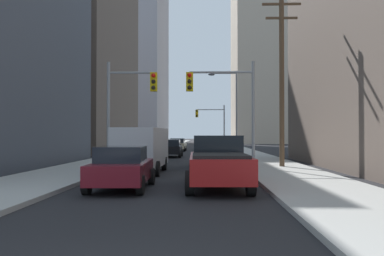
{
  "coord_description": "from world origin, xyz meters",
  "views": [
    {
      "loc": [
        1.34,
        -3.53,
        1.92
      ],
      "look_at": [
        0.0,
        38.86,
        2.66
      ],
      "focal_mm": 37.28,
      "sensor_mm": 36.0,
      "label": 1
    }
  ],
  "objects_px": {
    "sedan_navy": "(211,155)",
    "sedan_black": "(171,148)",
    "sedan_beige": "(178,145)",
    "pickup_truck_red": "(218,162)",
    "cargo_van_silver": "(142,148)",
    "traffic_signal_near_right": "(224,97)",
    "traffic_signal_near_left": "(129,98)",
    "sedan_maroon": "(122,168)",
    "traffic_signal_far_right": "(212,119)"
  },
  "relations": [
    {
      "from": "cargo_van_silver",
      "to": "traffic_signal_near_left",
      "type": "relative_size",
      "value": 0.88
    },
    {
      "from": "sedan_maroon",
      "to": "sedan_black",
      "type": "xyz_separation_m",
      "value": [
        -0.03,
        20.5,
        0.0
      ]
    },
    {
      "from": "sedan_maroon",
      "to": "sedan_beige",
      "type": "distance_m",
      "value": 33.1
    },
    {
      "from": "sedan_black",
      "to": "traffic_signal_near_left",
      "type": "relative_size",
      "value": 0.7
    },
    {
      "from": "sedan_navy",
      "to": "sedan_black",
      "type": "bearing_deg",
      "value": 105.93
    },
    {
      "from": "cargo_van_silver",
      "to": "sedan_beige",
      "type": "relative_size",
      "value": 1.24
    },
    {
      "from": "pickup_truck_red",
      "to": "cargo_van_silver",
      "type": "relative_size",
      "value": 1.03
    },
    {
      "from": "cargo_van_silver",
      "to": "sedan_beige",
      "type": "xyz_separation_m",
      "value": [
        -0.03,
        27.08,
        -0.52
      ]
    },
    {
      "from": "traffic_signal_near_right",
      "to": "sedan_navy",
      "type": "bearing_deg",
      "value": 129.2
    },
    {
      "from": "pickup_truck_red",
      "to": "cargo_van_silver",
      "type": "height_order",
      "value": "cargo_van_silver"
    },
    {
      "from": "pickup_truck_red",
      "to": "sedan_maroon",
      "type": "relative_size",
      "value": 1.28
    },
    {
      "from": "pickup_truck_red",
      "to": "sedan_maroon",
      "type": "height_order",
      "value": "pickup_truck_red"
    },
    {
      "from": "cargo_van_silver",
      "to": "traffic_signal_near_left",
      "type": "xyz_separation_m",
      "value": [
        -1.05,
        2.04,
        2.71
      ]
    },
    {
      "from": "sedan_navy",
      "to": "traffic_signal_far_right",
      "type": "xyz_separation_m",
      "value": [
        0.6,
        31.66,
        3.28
      ]
    },
    {
      "from": "traffic_signal_near_right",
      "to": "pickup_truck_red",
      "type": "bearing_deg",
      "value": -94.39
    },
    {
      "from": "sedan_black",
      "to": "sedan_navy",
      "type": "bearing_deg",
      "value": -74.07
    },
    {
      "from": "sedan_beige",
      "to": "traffic_signal_near_right",
      "type": "relative_size",
      "value": 0.71
    },
    {
      "from": "pickup_truck_red",
      "to": "traffic_signal_near_left",
      "type": "xyz_separation_m",
      "value": [
        -4.7,
        7.56,
        3.06
      ]
    },
    {
      "from": "sedan_black",
      "to": "traffic_signal_far_right",
      "type": "relative_size",
      "value": 0.7
    },
    {
      "from": "cargo_van_silver",
      "to": "sedan_maroon",
      "type": "relative_size",
      "value": 1.24
    },
    {
      "from": "pickup_truck_red",
      "to": "sedan_navy",
      "type": "height_order",
      "value": "pickup_truck_red"
    },
    {
      "from": "pickup_truck_red",
      "to": "traffic_signal_near_right",
      "type": "relative_size",
      "value": 0.91
    },
    {
      "from": "sedan_maroon",
      "to": "traffic_signal_near_left",
      "type": "bearing_deg",
      "value": 99.13
    },
    {
      "from": "sedan_navy",
      "to": "sedan_beige",
      "type": "distance_m",
      "value": 24.43
    },
    {
      "from": "pickup_truck_red",
      "to": "sedan_maroon",
      "type": "bearing_deg",
      "value": -171.68
    },
    {
      "from": "sedan_maroon",
      "to": "pickup_truck_red",
      "type": "bearing_deg",
      "value": 8.32
    },
    {
      "from": "cargo_van_silver",
      "to": "pickup_truck_red",
      "type": "bearing_deg",
      "value": -56.54
    },
    {
      "from": "pickup_truck_red",
      "to": "traffic_signal_far_right",
      "type": "relative_size",
      "value": 0.91
    },
    {
      "from": "pickup_truck_red",
      "to": "sedan_beige",
      "type": "xyz_separation_m",
      "value": [
        -3.68,
        32.6,
        -0.16
      ]
    },
    {
      "from": "sedan_beige",
      "to": "traffic_signal_near_left",
      "type": "distance_m",
      "value": 25.27
    },
    {
      "from": "sedan_beige",
      "to": "sedan_navy",
      "type": "bearing_deg",
      "value": -81.65
    },
    {
      "from": "pickup_truck_red",
      "to": "traffic_signal_far_right",
      "type": "xyz_separation_m",
      "value": [
        0.47,
        40.09,
        3.12
      ]
    },
    {
      "from": "sedan_black",
      "to": "traffic_signal_near_right",
      "type": "relative_size",
      "value": 0.7
    },
    {
      "from": "sedan_maroon",
      "to": "traffic_signal_near_right",
      "type": "relative_size",
      "value": 0.71
    },
    {
      "from": "sedan_navy",
      "to": "traffic_signal_near_left",
      "type": "relative_size",
      "value": 0.7
    },
    {
      "from": "sedan_black",
      "to": "pickup_truck_red",
      "type": "bearing_deg",
      "value": -80.26
    },
    {
      "from": "traffic_signal_near_left",
      "to": "traffic_signal_near_right",
      "type": "relative_size",
      "value": 1.0
    },
    {
      "from": "sedan_black",
      "to": "cargo_van_silver",
      "type": "bearing_deg",
      "value": -90.86
    },
    {
      "from": "traffic_signal_near_left",
      "to": "pickup_truck_red",
      "type": "bearing_deg",
      "value": -58.13
    },
    {
      "from": "sedan_navy",
      "to": "traffic_signal_near_right",
      "type": "height_order",
      "value": "traffic_signal_near_right"
    },
    {
      "from": "cargo_van_silver",
      "to": "sedan_maroon",
      "type": "bearing_deg",
      "value": -87.68
    },
    {
      "from": "cargo_van_silver",
      "to": "sedan_beige",
      "type": "bearing_deg",
      "value": 90.06
    },
    {
      "from": "sedan_maroon",
      "to": "sedan_beige",
      "type": "height_order",
      "value": "same"
    },
    {
      "from": "sedan_beige",
      "to": "traffic_signal_near_right",
      "type": "height_order",
      "value": "traffic_signal_near_right"
    },
    {
      "from": "sedan_maroon",
      "to": "cargo_van_silver",
      "type": "bearing_deg",
      "value": 92.32
    },
    {
      "from": "sedan_navy",
      "to": "traffic_signal_near_right",
      "type": "bearing_deg",
      "value": -50.8
    },
    {
      "from": "sedan_beige",
      "to": "traffic_signal_far_right",
      "type": "distance_m",
      "value": 9.17
    },
    {
      "from": "traffic_signal_near_left",
      "to": "traffic_signal_far_right",
      "type": "distance_m",
      "value": 32.94
    },
    {
      "from": "cargo_van_silver",
      "to": "sedan_maroon",
      "type": "height_order",
      "value": "cargo_van_silver"
    },
    {
      "from": "sedan_black",
      "to": "sedan_beige",
      "type": "bearing_deg",
      "value": 91.12
    }
  ]
}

